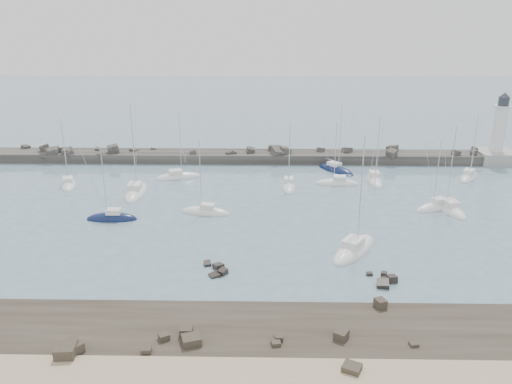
% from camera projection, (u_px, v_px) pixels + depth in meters
% --- Properties ---
extents(ground, '(400.00, 400.00, 0.00)m').
position_uv_depth(ground, '(258.00, 238.00, 65.34)').
color(ground, slate).
rests_on(ground, ground).
extents(rock_shelf, '(140.00, 12.00, 1.90)m').
position_uv_depth(rock_shelf, '(254.00, 340.00, 44.58)').
color(rock_shelf, '#2C251E').
rests_on(rock_shelf, ground).
extents(rock_cluster_near, '(3.14, 4.03, 1.18)m').
position_uv_depth(rock_cluster_near, '(217.00, 271.00, 56.75)').
color(rock_cluster_near, black).
rests_on(rock_cluster_near, ground).
extents(rock_cluster_far, '(3.10, 3.68, 1.38)m').
position_uv_depth(rock_cluster_far, '(385.00, 282.00, 54.21)').
color(rock_cluster_far, black).
rests_on(rock_cluster_far, ground).
extents(breakwater, '(115.00, 7.48, 4.94)m').
position_uv_depth(breakwater, '(221.00, 159.00, 101.28)').
color(breakwater, '#32302C').
rests_on(breakwater, ground).
extents(lighthouse, '(7.00, 7.00, 14.60)m').
position_uv_depth(lighthouse, '(496.00, 147.00, 99.36)').
color(lighthouse, gray).
rests_on(lighthouse, ground).
extents(sailboat_1, '(4.92, 8.29, 12.56)m').
position_uv_depth(sailboat_1, '(69.00, 185.00, 86.24)').
color(sailboat_1, white).
rests_on(sailboat_1, ground).
extents(sailboat_2, '(7.29, 2.36, 11.70)m').
position_uv_depth(sailboat_2, '(112.00, 219.00, 71.44)').
color(sailboat_2, '#0F1C42').
rests_on(sailboat_2, ground).
extents(sailboat_3, '(3.47, 10.11, 15.82)m').
position_uv_depth(sailboat_3, '(136.00, 193.00, 82.19)').
color(sailboat_3, white).
rests_on(sailboat_3, ground).
extents(sailboat_4, '(8.60, 4.93, 12.96)m').
position_uv_depth(sailboat_4, '(178.00, 177.00, 90.24)').
color(sailboat_4, white).
rests_on(sailboat_4, ground).
extents(sailboat_5, '(7.74, 3.67, 11.88)m').
position_uv_depth(sailboat_5, '(206.00, 212.00, 73.79)').
color(sailboat_5, white).
rests_on(sailboat_5, ground).
extents(sailboat_6, '(2.49, 7.65, 12.21)m').
position_uv_depth(sailboat_6, '(288.00, 187.00, 85.17)').
color(sailboat_6, white).
rests_on(sailboat_6, ground).
extents(sailboat_7, '(8.04, 9.91, 15.60)m').
position_uv_depth(sailboat_7, '(354.00, 250.00, 61.69)').
color(sailboat_7, white).
rests_on(sailboat_7, ground).
extents(sailboat_8, '(7.41, 8.39, 13.54)m').
position_uv_depth(sailboat_8, '(336.00, 170.00, 94.52)').
color(sailboat_8, '#0F1C42').
rests_on(sailboat_8, ground).
extents(sailboat_9, '(7.55, 5.08, 11.76)m').
position_uv_depth(sailboat_9, '(436.00, 208.00, 75.57)').
color(sailboat_9, white).
rests_on(sailboat_9, ground).
extents(sailboat_10, '(4.25, 8.99, 13.72)m').
position_uv_depth(sailboat_10, '(448.00, 209.00, 75.06)').
color(sailboat_10, white).
rests_on(sailboat_10, ground).
extents(sailboat_12, '(6.39, 7.82, 12.55)m').
position_uv_depth(sailboat_12, '(469.00, 177.00, 90.16)').
color(sailboat_12, white).
rests_on(sailboat_12, ground).
extents(sailboat_13, '(2.57, 8.00, 12.87)m').
position_uv_depth(sailboat_13, '(374.00, 181.00, 88.04)').
color(sailboat_13, white).
rests_on(sailboat_13, ground).
extents(sailboat_14, '(7.65, 2.80, 11.92)m').
position_uv_depth(sailboat_14, '(337.00, 184.00, 86.77)').
color(sailboat_14, white).
rests_on(sailboat_14, ground).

